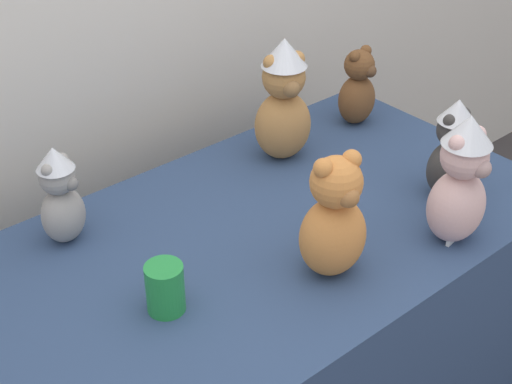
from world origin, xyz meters
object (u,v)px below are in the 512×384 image
Objects in this scene: teddy_bear_ash at (61,196)px; teddy_bear_ginger at (334,220)px; display_table at (256,352)px; teddy_bear_charcoal at (452,150)px; teddy_bear_chestnut at (358,89)px; teddy_bear_caramel at (283,101)px; party_cup_green at (165,288)px; teddy_bear_blush at (461,181)px.

teddy_bear_ginger reaches higher than teddy_bear_ash.
display_table is 5.66× the size of teddy_bear_charcoal.
teddy_bear_charcoal is (-0.11, -0.42, 0.02)m from teddy_bear_chestnut.
teddy_bear_charcoal is 0.44m from teddy_bear_ginger.
party_cup_green is (-0.60, -0.31, -0.11)m from teddy_bear_caramel.
teddy_bear_ash is at bearing 141.29° from teddy_bear_blush.
teddy_bear_chestnut is 0.79× the size of teddy_bear_ginger.
teddy_bear_chestnut is at bearing 66.65° from teddy_bear_blush.
teddy_bear_ginger is (-0.55, -0.45, 0.03)m from teddy_bear_chestnut.
teddy_bear_blush reaches higher than display_table.
teddy_bear_caramel is 0.64m from teddy_bear_ash.
teddy_bear_ash is at bearing 169.81° from teddy_bear_chestnut.
teddy_bear_charcoal is 2.41× the size of party_cup_green.
display_table is 6.14× the size of teddy_bear_ash.
display_table is 13.68× the size of party_cup_green.
teddy_bear_blush is (0.05, -0.53, -0.01)m from teddy_bear_caramel.
teddy_bear_caramel is at bearing 173.55° from teddy_bear_chestnut.
teddy_bear_chestnut reaches higher than party_cup_green.
party_cup_green is at bearing 171.58° from teddy_bear_charcoal.
teddy_bear_caramel reaches higher than teddy_bear_charcoal.
teddy_bear_chestnut is 0.31m from teddy_bear_caramel.
teddy_bear_ash is 0.76× the size of teddy_bear_blush.
teddy_bear_chestnut is (0.59, 0.24, 0.49)m from display_table.
teddy_bear_charcoal is at bearing 14.63° from teddy_bear_ginger.
teddy_bear_ginger is (0.04, -0.21, 0.52)m from display_table.
teddy_bear_charcoal is at bearing -20.34° from display_table.
teddy_bear_caramel is 1.16× the size of teddy_bear_ginger.
teddy_bear_blush is (-0.25, -0.54, 0.05)m from teddy_bear_chestnut.
teddy_bear_caramel is 0.51m from teddy_bear_ginger.
teddy_bear_charcoal is 0.94m from teddy_bear_ash.
teddy_bear_blush is at bearing -139.04° from teddy_bear_charcoal.
teddy_bear_ash is at bearing 150.31° from teddy_bear_charcoal.
teddy_bear_charcoal is (0.48, -0.18, 0.51)m from display_table.
teddy_bear_ash is 0.83× the size of teddy_bear_ginger.
teddy_bear_blush is at bearing -41.83° from display_table.
teddy_bear_ash is at bearing -164.98° from teddy_bear_caramel.
teddy_bear_caramel is 0.68m from party_cup_green.
teddy_bear_charcoal reaches higher than party_cup_green.
teddy_bear_ginger is at bearing -177.12° from teddy_bear_charcoal.
teddy_bear_ginger is at bearing -79.38° from display_table.
display_table is 4.39× the size of teddy_bear_caramel.
teddy_bear_caramel reaches higher than teddy_bear_ginger.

